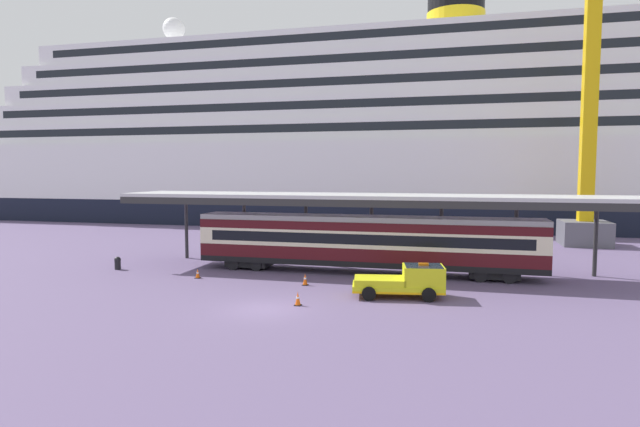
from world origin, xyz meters
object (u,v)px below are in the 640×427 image
service_truck (407,280)px  traffic_cone_near (298,299)px  dockside_crane (599,80)px  cruise_ship (431,140)px  quay_bollard (118,263)px  train_carriage (365,241)px  traffic_cone_far (305,279)px  traffic_cone_mid (198,274)px

service_truck → traffic_cone_near: service_truck is taller
dockside_crane → service_truck: bearing=-121.5°
cruise_ship → dockside_crane: size_ratio=2.86×
service_truck → quay_bollard: size_ratio=5.68×
cruise_ship → train_carriage: cruise_ship is taller
traffic_cone_far → cruise_ship: bearing=82.9°
service_truck → traffic_cone_far: bearing=166.0°
cruise_ship → dockside_crane: bearing=-54.0°
dockside_crane → traffic_cone_far: bearing=-132.7°
traffic_cone_mid → dockside_crane: size_ratio=0.01×
traffic_cone_mid → traffic_cone_far: 7.73m
traffic_cone_near → traffic_cone_mid: (-8.73, 5.31, -0.07)m
train_carriage → dockside_crane: (19.45, 19.57, 13.78)m
quay_bollard → traffic_cone_mid: bearing=-11.1°
cruise_ship → traffic_cone_mid: size_ratio=236.39×
quay_bollard → train_carriage: bearing=9.6°
traffic_cone_near → dockside_crane: size_ratio=0.01×
service_truck → quay_bollard: 21.85m
train_carriage → quay_bollard: train_carriage is taller
cruise_ship → service_truck: cruise_ship is taller
traffic_cone_far → quay_bollard: 15.10m
cruise_ship → service_truck: (0.71, -48.99, -10.89)m
train_carriage → quay_bollard: (-18.07, -3.07, -1.80)m
cruise_ship → traffic_cone_near: cruise_ship is taller
traffic_cone_far → service_truck: bearing=-14.0°
service_truck → traffic_cone_mid: size_ratio=8.66×
traffic_cone_near → traffic_cone_far: (-1.01, 4.97, 0.01)m
train_carriage → quay_bollard: size_ratio=25.32×
traffic_cone_mid → traffic_cone_far: bearing=-2.5°
service_truck → quay_bollard: bearing=171.0°
train_carriage → quay_bollard: 18.41m
dockside_crane → quay_bollard: dockside_crane is taller
traffic_cone_near → traffic_cone_mid: 10.22m
service_truck → quay_bollard: (-21.57, 3.41, -0.47)m
cruise_ship → traffic_cone_mid: bearing=-106.1°
quay_bollard → dockside_crane: bearing=31.1°
train_carriage → traffic_cone_near: size_ratio=31.96×
train_carriage → dockside_crane: 30.85m
traffic_cone_near → traffic_cone_far: size_ratio=0.98×
cruise_ship → train_carriage: bearing=-93.8°
service_truck → cruise_ship: bearing=90.8°
service_truck → traffic_cone_mid: (-14.30, 1.98, -0.68)m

